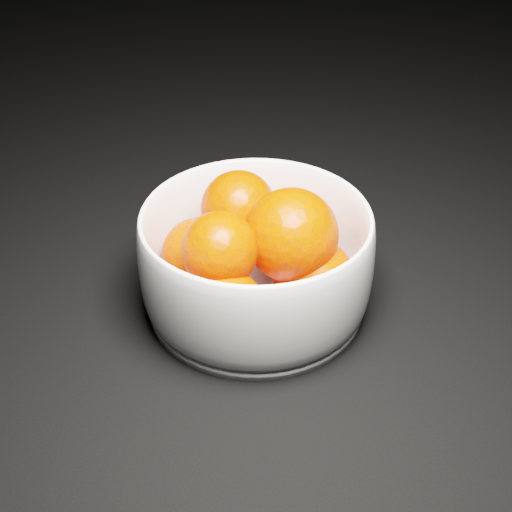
{
  "coord_description": "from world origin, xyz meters",
  "views": [
    {
      "loc": [
        -0.1,
        -0.37,
        0.42
      ],
      "look_at": [
        -0.09,
        0.14,
        0.06
      ],
      "focal_mm": 50.0,
      "sensor_mm": 36.0,
      "label": 1
    }
  ],
  "objects": [
    {
      "name": "bowl",
      "position": [
        -0.09,
        0.14,
        0.05
      ],
      "size": [
        0.2,
        0.2,
        0.1
      ],
      "rotation": [
        0.0,
        0.0,
        -0.44
      ],
      "color": "white",
      "rests_on": "ground"
    },
    {
      "name": "orange_pile",
      "position": [
        -0.09,
        0.14,
        0.06
      ],
      "size": [
        0.17,
        0.17,
        0.11
      ],
      "color": "#F42D00",
      "rests_on": "bowl"
    },
    {
      "name": "ground",
      "position": [
        0.0,
        0.0,
        0.0
      ],
      "size": [
        3.0,
        3.0,
        0.0
      ],
      "primitive_type": "cube",
      "color": "black",
      "rests_on": "ground"
    }
  ]
}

